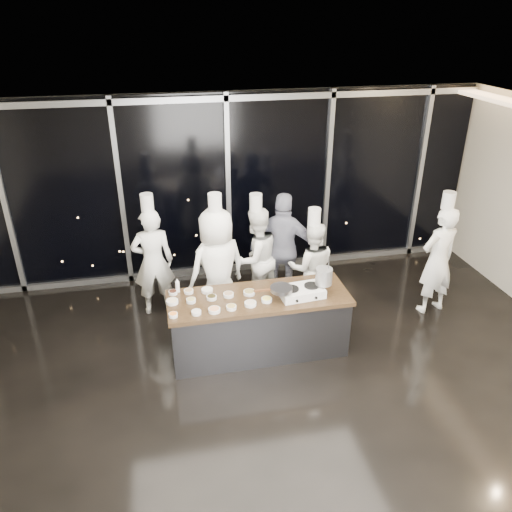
{
  "coord_description": "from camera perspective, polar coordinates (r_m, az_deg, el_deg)",
  "views": [
    {
      "loc": [
        -1.23,
        -4.75,
        4.39
      ],
      "look_at": [
        0.03,
        1.2,
        1.36
      ],
      "focal_mm": 35.0,
      "sensor_mm": 36.0,
      "label": 1
    }
  ],
  "objects": [
    {
      "name": "demo_counter",
      "position": [
        6.99,
        0.29,
        -7.74
      ],
      "size": [
        2.46,
        0.86,
        0.9
      ],
      "color": "#39393E",
      "rests_on": "ground"
    },
    {
      "name": "squeeze_bottle",
      "position": [
        6.88,
        -8.97,
        -3.36
      ],
      "size": [
        0.06,
        0.06,
        0.21
      ],
      "color": "white",
      "rests_on": "demo_counter"
    },
    {
      "name": "chef_center",
      "position": [
        7.89,
        -0.02,
        -0.16
      ],
      "size": [
        1.0,
        0.91,
        1.9
      ],
      "rotation": [
        0.0,
        0.0,
        3.56
      ],
      "color": "white",
      "rests_on": "ground"
    },
    {
      "name": "chef_left",
      "position": [
        7.37,
        -4.43,
        -1.42
      ],
      "size": [
        1.07,
        0.89,
        2.11
      ],
      "rotation": [
        0.0,
        0.0,
        3.51
      ],
      "color": "white",
      "rests_on": "ground"
    },
    {
      "name": "room_shell",
      "position": [
        5.4,
        4.19,
        3.04
      ],
      "size": [
        9.02,
        7.02,
        3.21
      ],
      "color": "beige",
      "rests_on": "ground"
    },
    {
      "name": "ground",
      "position": [
        6.58,
        2.0,
        -15.33
      ],
      "size": [
        9.0,
        9.0,
        0.0
      ],
      "primitive_type": "plane",
      "color": "black",
      "rests_on": "ground"
    },
    {
      "name": "frying_pan",
      "position": [
        6.6,
        2.84,
        -3.78
      ],
      "size": [
        0.53,
        0.33,
        0.05
      ],
      "rotation": [
        0.0,
        0.0,
        0.09
      ],
      "color": "slate",
      "rests_on": "stove"
    },
    {
      "name": "stock_pot",
      "position": [
        6.77,
        7.75,
        -2.31
      ],
      "size": [
        0.25,
        0.25,
        0.23
      ],
      "primitive_type": "cylinder",
      "rotation": [
        0.0,
        0.0,
        0.09
      ],
      "color": "silver",
      "rests_on": "stove"
    },
    {
      "name": "prep_bowls",
      "position": [
        6.64,
        -4.82,
        -5.02
      ],
      "size": [
        1.38,
        0.69,
        0.05
      ],
      "color": "white",
      "rests_on": "demo_counter"
    },
    {
      "name": "guest",
      "position": [
        7.98,
        3.18,
        0.81
      ],
      "size": [
        1.18,
        0.86,
        1.86
      ],
      "rotation": [
        0.0,
        0.0,
        2.72
      ],
      "color": "#151A3C",
      "rests_on": "ground"
    },
    {
      "name": "chef_side",
      "position": [
        8.2,
        20.06,
        -0.37
      ],
      "size": [
        0.72,
        0.56,
        2.0
      ],
      "rotation": [
        0.0,
        0.0,
        3.37
      ],
      "color": "white",
      "rests_on": "ground"
    },
    {
      "name": "chef_right",
      "position": [
        7.8,
        6.36,
        -1.29
      ],
      "size": [
        0.83,
        0.7,
        1.75
      ],
      "rotation": [
        0.0,
        0.0,
        2.97
      ],
      "color": "white",
      "rests_on": "ground"
    },
    {
      "name": "stove",
      "position": [
        6.76,
        5.21,
        -4.06
      ],
      "size": [
        0.62,
        0.42,
        0.14
      ],
      "rotation": [
        0.0,
        0.0,
        0.09
      ],
      "color": "silver",
      "rests_on": "demo_counter"
    },
    {
      "name": "chef_far_left",
      "position": [
        7.83,
        -11.69,
        -0.57
      ],
      "size": [
        0.66,
        0.45,
        1.98
      ],
      "rotation": [
        0.0,
        0.0,
        3.19
      ],
      "color": "white",
      "rests_on": "ground"
    },
    {
      "name": "window_wall",
      "position": [
        8.73,
        -3.24,
        7.82
      ],
      "size": [
        8.9,
        0.11,
        3.2
      ],
      "color": "black",
      "rests_on": "ground"
    }
  ]
}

